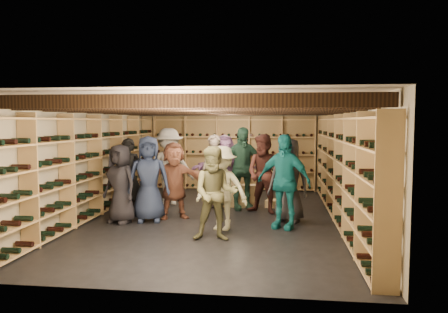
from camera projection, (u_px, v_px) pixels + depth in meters
name	position (u px, v px, depth m)	size (l,w,h in m)	color
ground	(214.00, 218.00, 9.09)	(8.00, 8.00, 0.00)	black
walls	(214.00, 161.00, 8.99)	(5.52, 8.02, 2.40)	tan
ceiling	(214.00, 102.00, 8.89)	(5.50, 8.00, 0.01)	#BCB1A1
ceiling_joists	(214.00, 109.00, 8.91)	(5.40, 7.12, 0.18)	black
wine_rack_left	(95.00, 165.00, 9.32)	(0.32, 7.50, 2.15)	tan
wine_rack_right	(342.00, 168.00, 8.68)	(0.32, 7.50, 2.15)	tan
wine_rack_back	(233.00, 153.00, 12.79)	(4.70, 0.30, 2.15)	tan
crate_stack_left	(229.00, 192.00, 10.33)	(0.50, 0.33, 0.68)	tan
crate_stack_right	(246.00, 196.00, 10.28)	(0.59, 0.51, 0.51)	tan
crate_loose	(277.00, 204.00, 10.20)	(0.50, 0.33, 0.17)	tan
person_0	(120.00, 184.00, 8.60)	(0.76, 0.49, 1.55)	black
person_1	(129.00, 176.00, 9.37)	(0.60, 0.39, 1.65)	black
person_2	(215.00, 194.00, 7.32)	(0.77, 0.60, 1.59)	brown
person_3	(222.00, 188.00, 8.05)	(1.00, 0.58, 1.55)	#EDEEBB
person_4	(284.00, 181.00, 8.15)	(1.04, 0.43, 1.77)	#137177
person_5	(174.00, 180.00, 8.99)	(1.47, 0.47, 1.59)	brown
person_6	(148.00, 179.00, 8.72)	(0.84, 0.55, 1.72)	#202B47
person_7	(214.00, 173.00, 9.80)	(0.63, 0.41, 1.72)	gray
person_8	(265.00, 174.00, 9.48)	(0.84, 0.65, 1.73)	#49231E
person_9	(169.00, 167.00, 10.46)	(1.19, 0.68, 1.84)	#ACA89D
person_10	(242.00, 168.00, 9.91)	(1.10, 0.46, 1.88)	#234939
person_11	(225.00, 170.00, 10.30)	(1.57, 0.50, 1.70)	#93629B
person_12	(288.00, 180.00, 8.68)	(0.82, 0.53, 1.68)	#2F2F33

